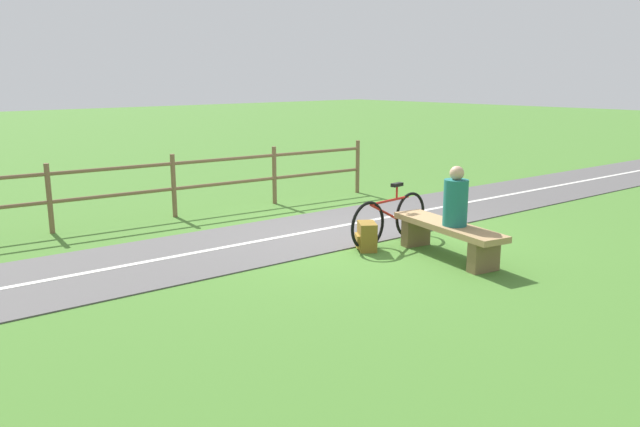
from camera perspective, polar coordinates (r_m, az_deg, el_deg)
ground_plane at (r=9.45m, az=3.03°, el=-2.06°), size 80.00×80.00×0.00m
paved_path at (r=8.09m, az=-22.26°, el=-5.45°), size 4.73×36.06×0.02m
path_centre_line at (r=8.09m, az=-22.27°, el=-5.38°), size 2.39×31.93×0.00m
bench at (r=8.42m, az=11.63°, el=-1.83°), size 1.89×0.85×0.47m
person_seated at (r=8.23m, az=12.32°, el=1.23°), size 0.38×0.38×0.78m
bicycle at (r=9.01m, az=6.43°, el=-0.47°), size 0.14×1.65×0.87m
backpack at (r=8.66m, az=4.29°, el=-2.12°), size 0.42×0.40×0.39m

